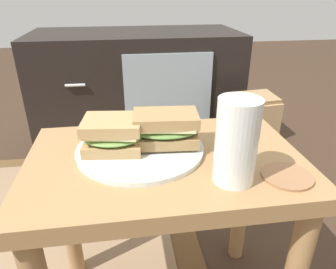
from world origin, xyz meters
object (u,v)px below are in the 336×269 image
object	(u,v)px
plate	(140,149)
tv_cabinet	(138,92)
paper_bag	(247,141)
beer_glass	(236,143)
sandwich_back	(166,128)
sandwich_front	(113,134)
coaster	(287,176)

from	to	relation	value
plate	tv_cabinet	bearing A→B (deg)	87.25
plate	paper_bag	bearing A→B (deg)	47.45
tv_cabinet	plate	size ratio (longest dim) A/B	3.61
beer_glass	sandwich_back	bearing A→B (deg)	127.91
paper_bag	sandwich_front	bearing A→B (deg)	-135.67
sandwich_back	beer_glass	xyz separation A→B (m)	(0.10, -0.13, 0.02)
tv_cabinet	plate	xyz separation A→B (m)	(-0.04, -0.92, 0.17)
sandwich_front	sandwich_back	xyz separation A→B (m)	(0.11, 0.00, 0.01)
sandwich_back	tv_cabinet	bearing A→B (deg)	90.65
sandwich_front	beer_glass	distance (m)	0.25
paper_bag	beer_glass	bearing A→B (deg)	-115.76
plate	paper_bag	world-z (taller)	plate
beer_glass	paper_bag	world-z (taller)	beer_glass
tv_cabinet	coaster	distance (m)	1.09
tv_cabinet	beer_glass	world-z (taller)	beer_glass
tv_cabinet	plate	world-z (taller)	tv_cabinet
coaster	paper_bag	xyz separation A→B (m)	(0.21, 0.64, -0.27)
plate	coaster	bearing A→B (deg)	-28.25
plate	sandwich_front	size ratio (longest dim) A/B	1.97
paper_bag	plate	bearing A→B (deg)	-132.55
sandwich_back	beer_glass	bearing A→B (deg)	-52.09
plate	sandwich_back	xyz separation A→B (m)	(0.05, 0.00, 0.04)
sandwich_back	beer_glass	size ratio (longest dim) A/B	0.97
sandwich_back	beer_glass	world-z (taller)	beer_glass
sandwich_front	coaster	world-z (taller)	sandwich_front
plate	paper_bag	xyz separation A→B (m)	(0.46, 0.51, -0.27)
coaster	paper_bag	world-z (taller)	coaster
paper_bag	coaster	bearing A→B (deg)	-107.75
sandwich_back	paper_bag	world-z (taller)	sandwich_back
sandwich_front	paper_bag	xyz separation A→B (m)	(0.52, 0.51, -0.31)
sandwich_front	coaster	xyz separation A→B (m)	(0.31, -0.14, -0.04)
beer_glass	coaster	size ratio (longest dim) A/B	1.65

